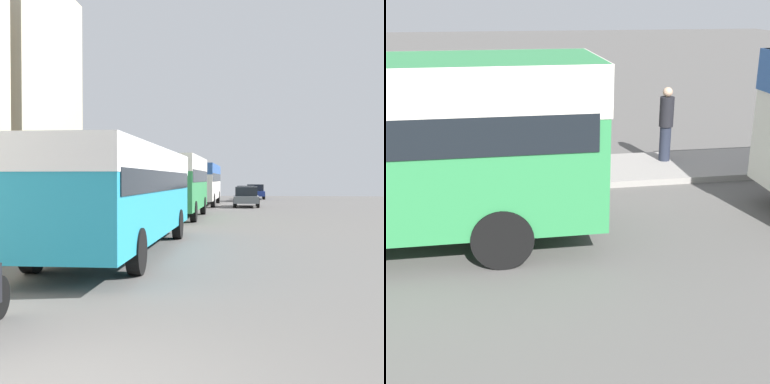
# 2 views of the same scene
# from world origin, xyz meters

# --- Properties ---
(pedestrian_near_curb) EXTENTS (0.35, 0.35, 1.86)m
(pedestrian_near_curb) POSITION_xyz_m (-5.44, 30.12, 1.11)
(pedestrian_near_curb) COLOR #232838
(pedestrian_near_curb) RESTS_ON sidewalk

